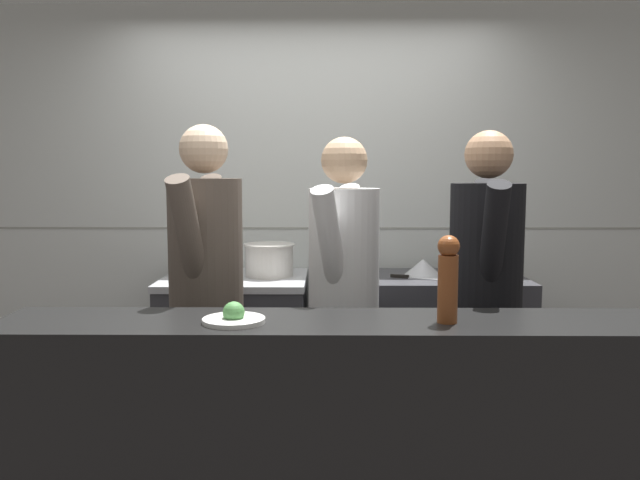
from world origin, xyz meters
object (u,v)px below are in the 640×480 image
(pepper_mill, at_px, (448,277))
(mixing_bowl_steel, at_px, (423,268))
(chefs_knife, at_px, (418,278))
(stock_pot, at_px, (201,259))
(chef_head_cook, at_px, (206,287))
(oven_range, at_px, (236,347))
(chef_sous, at_px, (344,292))
(chef_line, at_px, (485,290))
(plated_dish_main, at_px, (234,318))
(sauce_pot, at_px, (269,259))

(pepper_mill, bearing_deg, mixing_bowl_steel, 84.70)
(mixing_bowl_steel, height_order, chefs_knife, mixing_bowl_steel)
(stock_pot, xyz_separation_m, chef_head_cook, (0.20, -0.85, -0.02))
(oven_range, xyz_separation_m, chef_sous, (0.64, -0.75, 0.49))
(pepper_mill, xyz_separation_m, chef_sous, (-0.37, 0.70, -0.19))
(chef_line, bearing_deg, pepper_mill, -108.72)
(pepper_mill, bearing_deg, oven_range, 124.88)
(chefs_knife, bearing_deg, plated_dish_main, -123.13)
(pepper_mill, xyz_separation_m, chef_line, (0.31, 0.67, -0.17))
(mixing_bowl_steel, distance_m, chef_sous, 0.91)
(chefs_knife, bearing_deg, pepper_mill, -93.76)
(chef_head_cook, relative_size, chef_line, 1.02)
(oven_range, relative_size, plated_dish_main, 3.76)
(mixing_bowl_steel, bearing_deg, pepper_mill, -95.30)
(stock_pot, relative_size, chef_line, 0.21)
(oven_range, bearing_deg, mixing_bowl_steel, 0.47)
(chef_head_cook, height_order, chef_line, chef_head_cook)
(chef_sous, relative_size, chef_line, 0.98)
(chef_head_cook, distance_m, chef_sous, 0.66)
(stock_pot, distance_m, pepper_mill, 1.95)
(plated_dish_main, bearing_deg, oven_range, 98.16)
(stock_pot, height_order, chefs_knife, stock_pot)
(chef_sous, bearing_deg, chef_line, 16.68)
(plated_dish_main, xyz_separation_m, pepper_mill, (0.80, 0.01, 0.15))
(mixing_bowl_steel, xyz_separation_m, chef_sous, (-0.50, -0.76, -0.01))
(oven_range, distance_m, pepper_mill, 1.89)
(oven_range, bearing_deg, chef_head_cook, -91.53)
(plated_dish_main, bearing_deg, pepper_mill, 0.86)
(sauce_pot, bearing_deg, chef_line, -35.79)
(chefs_knife, height_order, chef_sous, chef_sous)
(plated_dish_main, xyz_separation_m, chef_line, (1.11, 0.68, -0.02))
(stock_pot, distance_m, chefs_knife, 1.33)
(mixing_bowl_steel, xyz_separation_m, pepper_mill, (-0.14, -1.45, 0.18))
(sauce_pot, relative_size, pepper_mill, 0.94)
(plated_dish_main, bearing_deg, chef_sous, 58.75)
(sauce_pot, distance_m, chef_head_cook, 0.85)
(sauce_pot, bearing_deg, plated_dish_main, -89.92)
(sauce_pot, relative_size, chef_line, 0.18)
(sauce_pot, xyz_separation_m, mixing_bowl_steel, (0.94, -0.02, -0.05))
(plated_dish_main, height_order, chef_line, chef_line)
(stock_pot, xyz_separation_m, chef_line, (1.54, -0.83, -0.03))
(chef_sous, bearing_deg, stock_pot, 156.00)
(oven_range, distance_m, chef_head_cook, 0.95)
(chef_line, bearing_deg, mixing_bowl_steel, 108.92)
(stock_pot, relative_size, plated_dish_main, 1.52)
(sauce_pot, relative_size, chefs_knife, 0.80)
(oven_range, bearing_deg, stock_pot, 165.16)
(chefs_knife, bearing_deg, chef_head_cook, -148.09)
(stock_pot, xyz_separation_m, chef_sous, (0.86, -0.81, -0.05))
(oven_range, relative_size, mixing_bowl_steel, 3.69)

